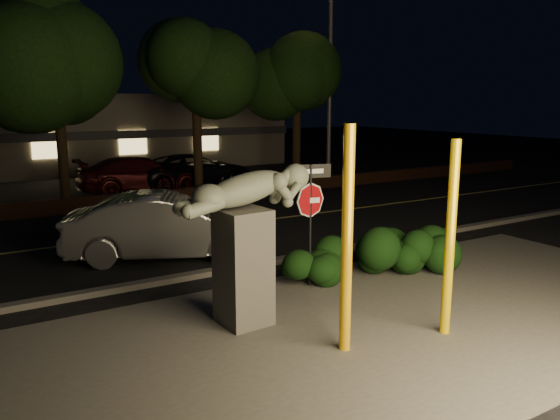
# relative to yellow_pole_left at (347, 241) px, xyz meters

# --- Properties ---
(ground) EXTENTS (90.00, 90.00, 0.00)m
(ground) POSITION_rel_yellow_pole_left_xyz_m (1.18, 11.43, -1.68)
(ground) COLOR black
(ground) RESTS_ON ground
(patio) EXTENTS (14.00, 6.00, 0.02)m
(patio) POSITION_rel_yellow_pole_left_xyz_m (1.18, 0.43, -1.67)
(patio) COLOR #4C4944
(patio) RESTS_ON ground
(road) EXTENTS (80.00, 8.00, 0.01)m
(road) POSITION_rel_yellow_pole_left_xyz_m (1.18, 8.43, -1.68)
(road) COLOR black
(road) RESTS_ON ground
(lane_marking) EXTENTS (80.00, 0.12, 0.00)m
(lane_marking) POSITION_rel_yellow_pole_left_xyz_m (1.18, 8.43, -1.66)
(lane_marking) COLOR #B8AE49
(lane_marking) RESTS_ON road
(curb) EXTENTS (80.00, 0.25, 0.12)m
(curb) POSITION_rel_yellow_pole_left_xyz_m (1.18, 4.33, -1.62)
(curb) COLOR #4C4944
(curb) RESTS_ON ground
(brick_wall) EXTENTS (40.00, 0.35, 0.50)m
(brick_wall) POSITION_rel_yellow_pole_left_xyz_m (1.18, 12.73, -1.43)
(brick_wall) COLOR #432215
(brick_wall) RESTS_ON ground
(parking_lot) EXTENTS (40.00, 12.00, 0.01)m
(parking_lot) POSITION_rel_yellow_pole_left_xyz_m (1.18, 18.43, -1.68)
(parking_lot) COLOR black
(parking_lot) RESTS_ON ground
(building) EXTENTS (22.00, 10.20, 4.00)m
(building) POSITION_rel_yellow_pole_left_xyz_m (1.18, 26.41, 0.32)
(building) COLOR #656051
(building) RESTS_ON ground
(tree_far_b) EXTENTS (5.20, 5.20, 8.41)m
(tree_far_b) POSITION_rel_yellow_pole_left_xyz_m (-1.32, 14.63, 4.37)
(tree_far_b) COLOR black
(tree_far_b) RESTS_ON ground
(tree_far_c) EXTENTS (4.80, 4.80, 7.84)m
(tree_far_c) POSITION_rel_yellow_pole_left_xyz_m (3.68, 14.23, 3.98)
(tree_far_c) COLOR black
(tree_far_c) RESTS_ON ground
(tree_far_d) EXTENTS (4.40, 4.40, 7.42)m
(tree_far_d) POSITION_rel_yellow_pole_left_xyz_m (8.68, 14.73, 3.74)
(tree_far_d) COLOR black
(tree_far_d) RESTS_ON ground
(yellow_pole_left) EXTENTS (0.17, 0.17, 3.36)m
(yellow_pole_left) POSITION_rel_yellow_pole_left_xyz_m (0.00, 0.00, 0.00)
(yellow_pole_left) COLOR yellow
(yellow_pole_left) RESTS_ON ground
(yellow_pole_right) EXTENTS (0.16, 0.16, 3.11)m
(yellow_pole_right) POSITION_rel_yellow_pole_left_xyz_m (1.74, -0.36, -0.13)
(yellow_pole_right) COLOR yellow
(yellow_pole_right) RESTS_ON ground
(signpost) EXTENTS (0.81, 0.22, 2.46)m
(signpost) POSITION_rel_yellow_pole_left_xyz_m (1.18, 2.65, 0.07)
(signpost) COLOR black
(signpost) RESTS_ON ground
(sculpture) EXTENTS (2.45, 0.83, 2.62)m
(sculpture) POSITION_rel_yellow_pole_left_xyz_m (-0.78, 1.66, -0.07)
(sculpture) COLOR #4C4944
(sculpture) RESTS_ON ground
(hedge_center) EXTENTS (2.13, 1.60, 1.00)m
(hedge_center) POSITION_rel_yellow_pole_left_xyz_m (1.47, 2.76, -1.18)
(hedge_center) COLOR black
(hedge_center) RESTS_ON ground
(hedge_right) EXTENTS (1.95, 1.21, 1.20)m
(hedge_right) POSITION_rel_yellow_pole_left_xyz_m (3.18, 2.69, -1.08)
(hedge_right) COLOR black
(hedge_right) RESTS_ON ground
(hedge_far_right) EXTENTS (1.82, 1.44, 1.10)m
(hedge_far_right) POSITION_rel_yellow_pole_left_xyz_m (3.68, 1.98, -1.13)
(hedge_far_right) COLOR black
(hedge_far_right) RESTS_ON ground
(streetlight) EXTENTS (1.37, 0.56, 9.30)m
(streetlight) POSITION_rel_yellow_pole_left_xyz_m (9.51, 13.73, 3.85)
(streetlight) COLOR #4E4E53
(streetlight) RESTS_ON ground
(silver_sedan) EXTENTS (4.92, 3.37, 1.54)m
(silver_sedan) POSITION_rel_yellow_pole_left_xyz_m (-0.55, 6.04, -0.91)
(silver_sedan) COLOR #9FA0A3
(silver_sedan) RESTS_ON ground
(parked_car_darkred) EXTENTS (5.11, 2.26, 1.46)m
(parked_car_darkred) POSITION_rel_yellow_pole_left_xyz_m (1.79, 15.62, -0.95)
(parked_car_darkred) COLOR #430E11
(parked_car_darkred) RESTS_ON ground
(parked_car_dark) EXTENTS (5.17, 2.42, 1.43)m
(parked_car_dark) POSITION_rel_yellow_pole_left_xyz_m (4.15, 15.78, -0.97)
(parked_car_dark) COLOR black
(parked_car_dark) RESTS_ON ground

